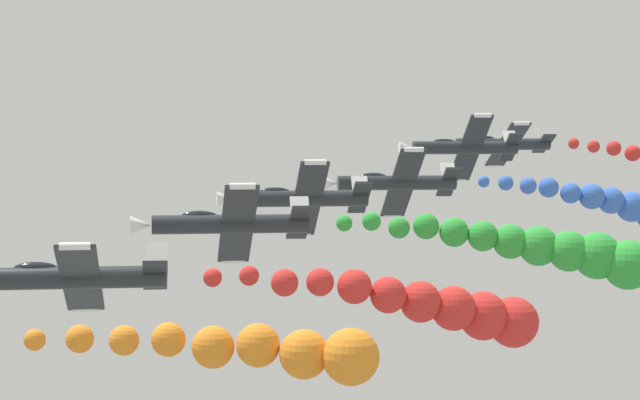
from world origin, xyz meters
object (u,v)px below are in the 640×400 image
Objects in this scene: airplane_high_slot at (501,144)px; airplane_left_inner at (69,277)px; airplane_right_inner at (227,224)px; airplane_left_outer at (299,198)px; airplane_trailing at (463,147)px; airplane_right_outer at (395,183)px.

airplane_left_inner is at bearing 142.39° from airplane_high_slot.
airplane_right_inner reaches higher than airplane_left_inner.
airplane_left_outer is 24.27m from airplane_trailing.
airplane_trailing is at bearing -38.83° from airplane_left_inner.
airplane_high_slot is at bearing -36.03° from airplane_right_outer.
airplane_high_slot reaches higher than airplane_left_outer.
airplane_left_inner is at bearing 144.80° from airplane_left_outer.
airplane_high_slot is at bearing -36.28° from airplane_right_inner.
airplane_trailing is at bearing -39.16° from airplane_right_outer.
airplane_trailing is (28.34, -21.73, 4.16)m from airplane_right_inner.
airplane_right_inner is (8.99, -8.32, 1.89)m from airplane_left_inner.
airplane_right_inner is at bearing 143.45° from airplane_right_outer.
airplane_high_slot reaches higher than airplane_right_inner.
airplane_trailing is 11.85m from airplane_high_slot.
airplane_high_slot is at bearing -32.70° from airplane_trailing.
airplane_left_outer is 1.00× the size of airplane_trailing.
airplane_trailing is (17.74, -16.23, 3.27)m from airplane_left_outer.
airplane_right_inner is 23.17m from airplane_right_outer.
airplane_high_slot is (38.31, -28.12, 4.41)m from airplane_right_inner.
airplane_right_outer is 24.58m from airplane_high_slot.
airplane_trailing is 1.00× the size of airplane_high_slot.
airplane_trailing is at bearing -42.45° from airplane_left_outer.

